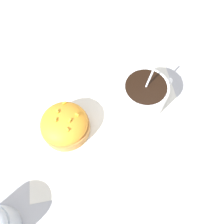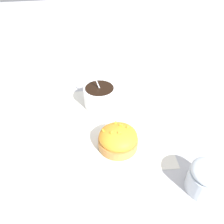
% 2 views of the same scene
% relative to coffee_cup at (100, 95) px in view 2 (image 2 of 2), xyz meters
% --- Properties ---
extents(ground_plane, '(3.00, 3.00, 0.00)m').
position_rel_coffee_cup_xyz_m(ground_plane, '(0.09, 0.01, -0.04)').
color(ground_plane, '#B2B2B7').
extents(paper_napkin, '(0.36, 0.34, 0.00)m').
position_rel_coffee_cup_xyz_m(paper_napkin, '(0.09, 0.01, -0.04)').
color(paper_napkin, white).
rests_on(paper_napkin, ground_plane).
extents(coffee_cup, '(0.12, 0.10, 0.10)m').
position_rel_coffee_cup_xyz_m(coffee_cup, '(0.00, 0.00, 0.00)').
color(coffee_cup, white).
rests_on(coffee_cup, paper_napkin).
extents(frosted_pastry, '(0.10, 0.10, 0.06)m').
position_rel_coffee_cup_xyz_m(frosted_pastry, '(0.18, 0.02, -0.01)').
color(frosted_pastry, '#C18442').
rests_on(frosted_pastry, paper_napkin).
extents(sugar_bowl, '(0.07, 0.07, 0.07)m').
position_rel_coffee_cup_xyz_m(sugar_bowl, '(0.32, 0.17, -0.00)').
color(sugar_bowl, silver).
rests_on(sugar_bowl, ground_plane).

